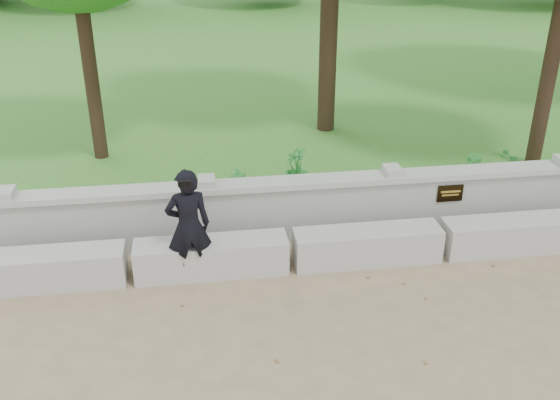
# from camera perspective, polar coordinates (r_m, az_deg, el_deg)

# --- Properties ---
(ground) EXTENTS (80.00, 80.00, 0.00)m
(ground) POSITION_cam_1_polar(r_m,az_deg,el_deg) (7.16, 19.98, -12.49)
(ground) COLOR #997E5E
(ground) RESTS_ON ground
(lawn) EXTENTS (40.00, 22.00, 0.25)m
(lawn) POSITION_cam_1_polar(r_m,az_deg,el_deg) (19.53, 1.15, 13.65)
(lawn) COLOR #307020
(lawn) RESTS_ON ground
(concrete_bench) EXTENTS (11.90, 0.45, 0.45)m
(concrete_bench) POSITION_cam_1_polar(r_m,az_deg,el_deg) (8.45, 14.53, -3.56)
(concrete_bench) COLOR #ADABA3
(concrete_bench) RESTS_ON ground
(parapet_wall) EXTENTS (12.50, 0.35, 0.90)m
(parapet_wall) POSITION_cam_1_polar(r_m,az_deg,el_deg) (8.91, 13.07, -0.05)
(parapet_wall) COLOR #A3A19A
(parapet_wall) RESTS_ON ground
(man_main) EXTENTS (0.58, 0.52, 1.47)m
(man_main) POSITION_cam_1_polar(r_m,az_deg,el_deg) (7.51, -8.37, -2.38)
(man_main) COLOR black
(man_main) RESTS_ON ground
(shrub_a) EXTENTS (0.35, 0.32, 0.55)m
(shrub_a) POSITION_cam_1_polar(r_m,az_deg,el_deg) (8.97, -3.75, 1.22)
(shrub_a) COLOR #2B7F30
(shrub_a) RESTS_ON lawn
(shrub_b) EXTENTS (0.38, 0.39, 0.56)m
(shrub_b) POSITION_cam_1_polar(r_m,az_deg,el_deg) (9.86, 17.30, 2.42)
(shrub_b) COLOR #2B7F30
(shrub_b) RESTS_ON lawn
(shrub_c) EXTENTS (0.64, 0.62, 0.54)m
(shrub_c) POSITION_cam_1_polar(r_m,az_deg,el_deg) (10.14, 20.53, 2.55)
(shrub_c) COLOR #2B7F30
(shrub_c) RESTS_ON lawn
(shrub_d) EXTENTS (0.42, 0.45, 0.66)m
(shrub_d) POSITION_cam_1_polar(r_m,az_deg,el_deg) (9.42, 1.52, 2.87)
(shrub_d) COLOR #2B7F30
(shrub_d) RESTS_ON lawn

